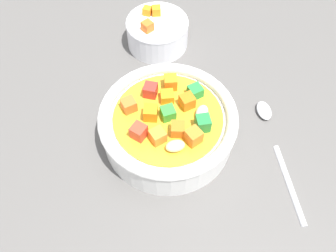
# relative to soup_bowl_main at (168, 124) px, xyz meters

# --- Properties ---
(ground_plane) EXTENTS (1.40, 1.40, 0.02)m
(ground_plane) POSITION_rel_soup_bowl_main_xyz_m (0.00, 0.00, -0.04)
(ground_plane) COLOR #565451
(soup_bowl_main) EXTENTS (0.18, 0.18, 0.07)m
(soup_bowl_main) POSITION_rel_soup_bowl_main_xyz_m (0.00, 0.00, 0.00)
(soup_bowl_main) COLOR white
(soup_bowl_main) RESTS_ON ground_plane
(spoon) EXTENTS (0.19, 0.03, 0.01)m
(spoon) POSITION_rel_soup_bowl_main_xyz_m (-0.02, -0.15, -0.03)
(spoon) COLOR silver
(spoon) RESTS_ON ground_plane
(side_bowl_small) EXTENTS (0.10, 0.10, 0.06)m
(side_bowl_small) POSITION_rel_soup_bowl_main_xyz_m (0.19, 0.01, -0.01)
(side_bowl_small) COLOR white
(side_bowl_small) RESTS_ON ground_plane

